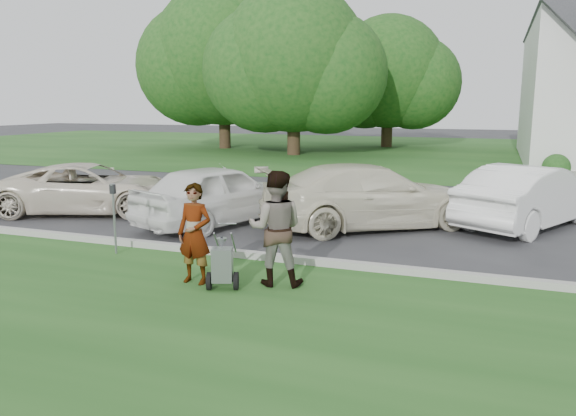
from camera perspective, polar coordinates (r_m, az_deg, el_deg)
The scene contains 15 objects.
ground at distance 10.14m, azimuth 1.22°, elevation -6.63°, with size 120.00×120.00×0.00m, color #333335.
grass_strip at distance 7.54m, azimuth -6.44°, elevation -12.90°, with size 80.00×7.00×0.01m, color #204F1B.
church_lawn at distance 36.42m, azimuth 15.31°, elevation 5.51°, with size 80.00×30.00×0.01m, color #204F1B.
curb at distance 10.62m, azimuth 2.20°, elevation -5.41°, with size 80.00×0.18×0.15m, color #9E9E93.
tree_left at distance 33.16m, azimuth 0.57°, elevation 14.25°, with size 10.63×8.40×9.71m.
tree_far at distance 38.32m, azimuth -6.61°, elevation 14.57°, with size 11.64×9.20×10.73m.
tree_back at distance 39.84m, azimuth 10.16°, elevation 12.93°, with size 9.61×7.60×8.89m.
striping_cart at distance 9.22m, azimuth -6.68°, elevation -5.86°, with size 0.74×1.09×0.94m.
person_left at distance 9.49m, azimuth -9.47°, elevation -2.68°, with size 0.62×0.41×1.70m, color #999999.
person_right at distance 9.26m, azimuth -1.24°, elevation -2.16°, with size 0.93×0.73×1.92m, color #999999.
parking_meter_near at distance 11.70m, azimuth -17.28°, elevation -0.20°, with size 0.10×0.09×1.44m.
car_a at distance 16.44m, azimuth -19.50°, elevation 1.89°, with size 2.28×4.95×1.38m, color beige.
car_b at distance 14.13m, azimuth -7.09°, elevation 1.43°, with size 1.82×4.52×1.54m, color white.
car_c at distance 13.79m, azimuth 8.32°, elevation 1.21°, with size 2.18×5.37×1.56m, color beige.
car_d at distance 14.88m, azimuth 23.30°, elevation 1.09°, with size 1.63×4.66×1.54m, color white.
Camera 1 is at (3.16, -9.16, 3.01)m, focal length 35.00 mm.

